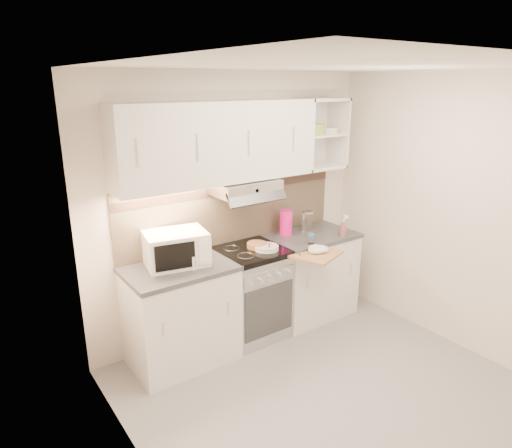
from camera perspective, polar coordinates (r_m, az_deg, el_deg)
name	(u,v)px	position (r m, az deg, el deg)	size (l,w,h in m)	color
ground	(329,392)	(3.98, 9.07, -19.98)	(3.00, 3.00, 0.00)	#98989B
room_shell	(305,187)	(3.53, 6.20, 4.57)	(3.04, 2.84, 2.52)	silver
base_cabinet_left	(181,316)	(4.14, -9.33, -11.32)	(0.90, 0.60, 0.86)	white
worktop_left	(179,269)	(3.95, -9.65, -5.57)	(0.92, 0.62, 0.04)	#47474C
base_cabinet_right	(309,276)	(4.90, 6.64, -6.49)	(0.90, 0.60, 0.86)	white
worktop_right	(310,236)	(4.74, 6.83, -1.50)	(0.92, 0.62, 0.04)	#47474C
electric_range	(251,292)	(4.47, -0.62, -8.54)	(0.60, 0.60, 0.90)	#B7B7BC
microwave	(176,248)	(3.95, -9.97, -3.01)	(0.57, 0.47, 0.29)	white
watering_can	(192,260)	(3.88, -7.97, -4.53)	(0.21, 0.13, 0.19)	white
plate_stack	(267,248)	(4.26, 1.34, -2.98)	(0.22, 0.22, 0.05)	white
bread_loaf	(257,245)	(4.32, 0.11, -2.66)	(0.19, 0.19, 0.05)	#9B6744
pink_pitcher	(286,223)	(4.66, 3.77, 0.19)	(0.14, 0.13, 0.26)	#FC1492
glass_jar	(307,221)	(4.78, 6.45, 0.34)	(0.12, 0.12, 0.22)	white
spice_jar	(311,239)	(4.44, 6.88, -1.85)	(0.07, 0.07, 0.10)	silver
spray_bottle	(343,227)	(4.72, 10.82, -0.37)	(0.09, 0.09, 0.23)	pink
cutting_board	(316,254)	(4.28, 7.47, -3.73)	(0.43, 0.38, 0.02)	tan
dish_towel	(318,248)	(4.29, 7.72, -3.02)	(0.26, 0.22, 0.07)	silver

